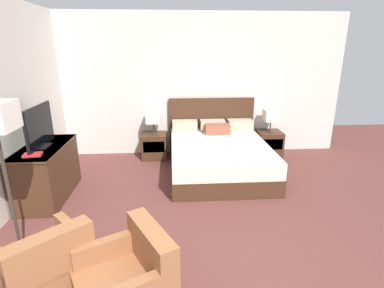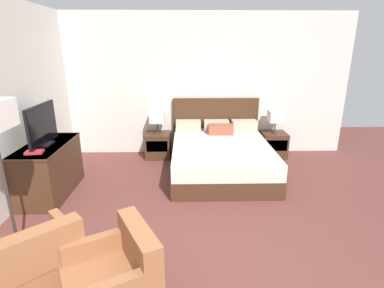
{
  "view_description": "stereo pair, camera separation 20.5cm",
  "coord_description": "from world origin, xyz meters",
  "px_view_note": "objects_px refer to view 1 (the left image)",
  "views": [
    {
      "loc": [
        -0.37,
        -2.1,
        2.15
      ],
      "look_at": [
        -0.07,
        2.16,
        0.75
      ],
      "focal_mm": 28.0,
      "sensor_mm": 36.0,
      "label": 1
    },
    {
      "loc": [
        -0.16,
        -2.11,
        2.15
      ],
      "look_at": [
        -0.07,
        2.16,
        0.75
      ],
      "focal_mm": 28.0,
      "sensor_mm": 36.0,
      "label": 2
    }
  ],
  "objects_px": {
    "tv": "(39,127)",
    "bed": "(218,155)",
    "nightstand_right": "(269,143)",
    "nightstand_left": "(154,146)",
    "table_lamp_left": "(153,117)",
    "table_lamp_right": "(271,116)",
    "armchair_by_window": "(45,270)",
    "book_red_cover": "(33,155)",
    "dresser": "(47,171)",
    "armchair_companion": "(127,287)"
  },
  "relations": [
    {
      "from": "tv",
      "to": "bed",
      "type": "bearing_deg",
      "value": 17.63
    },
    {
      "from": "nightstand_right",
      "to": "nightstand_left",
      "type": "bearing_deg",
      "value": 180.0
    },
    {
      "from": "bed",
      "to": "table_lamp_left",
      "type": "xyz_separation_m",
      "value": [
        -1.17,
        0.75,
        0.53
      ]
    },
    {
      "from": "table_lamp_right",
      "to": "tv",
      "type": "relative_size",
      "value": 0.53
    },
    {
      "from": "bed",
      "to": "armchair_by_window",
      "type": "xyz_separation_m",
      "value": [
        -1.95,
        -2.77,
        -0.02
      ]
    },
    {
      "from": "nightstand_right",
      "to": "tv",
      "type": "bearing_deg",
      "value": -157.44
    },
    {
      "from": "nightstand_right",
      "to": "armchair_by_window",
      "type": "distance_m",
      "value": 4.7
    },
    {
      "from": "bed",
      "to": "nightstand_right",
      "type": "bearing_deg",
      "value": 32.46
    },
    {
      "from": "nightstand_left",
      "to": "tv",
      "type": "xyz_separation_m",
      "value": [
        -1.48,
        -1.59,
        0.83
      ]
    },
    {
      "from": "bed",
      "to": "book_red_cover",
      "type": "xyz_separation_m",
      "value": [
        -2.63,
        -1.2,
        0.5
      ]
    },
    {
      "from": "dresser",
      "to": "book_red_cover",
      "type": "relative_size",
      "value": 5.72
    },
    {
      "from": "armchair_companion",
      "to": "table_lamp_right",
      "type": "bearing_deg",
      "value": 57.66
    },
    {
      "from": "nightstand_right",
      "to": "tv",
      "type": "xyz_separation_m",
      "value": [
        -3.82,
        -1.59,
        0.83
      ]
    },
    {
      "from": "table_lamp_right",
      "to": "armchair_by_window",
      "type": "bearing_deg",
      "value": -131.6
    },
    {
      "from": "armchair_by_window",
      "to": "dresser",
      "type": "bearing_deg",
      "value": 109.87
    },
    {
      "from": "armchair_companion",
      "to": "nightstand_right",
      "type": "bearing_deg",
      "value": 57.65
    },
    {
      "from": "dresser",
      "to": "book_red_cover",
      "type": "distance_m",
      "value": 0.55
    },
    {
      "from": "tv",
      "to": "table_lamp_left",
      "type": "bearing_deg",
      "value": 47.12
    },
    {
      "from": "nightstand_left",
      "to": "table_lamp_left",
      "type": "bearing_deg",
      "value": 90.0
    },
    {
      "from": "dresser",
      "to": "nightstand_right",
      "type": "bearing_deg",
      "value": 22.29
    },
    {
      "from": "dresser",
      "to": "armchair_companion",
      "type": "distance_m",
      "value": 2.62
    },
    {
      "from": "nightstand_right",
      "to": "table_lamp_left",
      "type": "relative_size",
      "value": 1.11
    },
    {
      "from": "book_red_cover",
      "to": "armchair_companion",
      "type": "bearing_deg",
      "value": -51.68
    },
    {
      "from": "table_lamp_left",
      "to": "armchair_companion",
      "type": "bearing_deg",
      "value": -90.48
    },
    {
      "from": "dresser",
      "to": "tv",
      "type": "height_order",
      "value": "tv"
    },
    {
      "from": "dresser",
      "to": "armchair_by_window",
      "type": "xyz_separation_m",
      "value": [
        0.7,
        -1.95,
        -0.12
      ]
    },
    {
      "from": "nightstand_left",
      "to": "nightstand_right",
      "type": "height_order",
      "value": "same"
    },
    {
      "from": "nightstand_left",
      "to": "book_red_cover",
      "type": "height_order",
      "value": "book_red_cover"
    },
    {
      "from": "table_lamp_left",
      "to": "armchair_by_window",
      "type": "xyz_separation_m",
      "value": [
        -0.77,
        -3.51,
        -0.54
      ]
    },
    {
      "from": "bed",
      "to": "table_lamp_left",
      "type": "bearing_deg",
      "value": 147.51
    },
    {
      "from": "bed",
      "to": "nightstand_right",
      "type": "xyz_separation_m",
      "value": [
        1.17,
        0.75,
        -0.05
      ]
    },
    {
      "from": "nightstand_left",
      "to": "table_lamp_right",
      "type": "distance_m",
      "value": 2.42
    },
    {
      "from": "nightstand_left",
      "to": "armchair_by_window",
      "type": "distance_m",
      "value": 3.6
    },
    {
      "from": "nightstand_right",
      "to": "table_lamp_left",
      "type": "bearing_deg",
      "value": 179.96
    },
    {
      "from": "nightstand_right",
      "to": "book_red_cover",
      "type": "relative_size",
      "value": 2.25
    },
    {
      "from": "tv",
      "to": "armchair_companion",
      "type": "xyz_separation_m",
      "value": [
        1.44,
        -2.17,
        -0.79
      ]
    },
    {
      "from": "book_red_cover",
      "to": "nightstand_left",
      "type": "bearing_deg",
      "value": 53.18
    },
    {
      "from": "table_lamp_left",
      "to": "table_lamp_right",
      "type": "xyz_separation_m",
      "value": [
        2.34,
        0.0,
        0.0
      ]
    },
    {
      "from": "nightstand_left",
      "to": "table_lamp_left",
      "type": "xyz_separation_m",
      "value": [
        -0.0,
        0.0,
        0.58
      ]
    },
    {
      "from": "nightstand_right",
      "to": "armchair_companion",
      "type": "height_order",
      "value": "armchair_companion"
    },
    {
      "from": "dresser",
      "to": "tv",
      "type": "bearing_deg",
      "value": -82.67
    },
    {
      "from": "bed",
      "to": "armchair_by_window",
      "type": "bearing_deg",
      "value": -125.14
    },
    {
      "from": "table_lamp_right",
      "to": "armchair_companion",
      "type": "height_order",
      "value": "table_lamp_right"
    },
    {
      "from": "tv",
      "to": "book_red_cover",
      "type": "bearing_deg",
      "value": -87.28
    },
    {
      "from": "nightstand_right",
      "to": "table_lamp_right",
      "type": "bearing_deg",
      "value": 90.0
    },
    {
      "from": "tv",
      "to": "book_red_cover",
      "type": "xyz_separation_m",
      "value": [
        0.02,
        -0.36,
        -0.27
      ]
    },
    {
      "from": "nightstand_left",
      "to": "table_lamp_left",
      "type": "relative_size",
      "value": 1.11
    },
    {
      "from": "nightstand_left",
      "to": "dresser",
      "type": "height_order",
      "value": "dresser"
    },
    {
      "from": "dresser",
      "to": "armchair_by_window",
      "type": "distance_m",
      "value": 2.07
    },
    {
      "from": "nightstand_right",
      "to": "dresser",
      "type": "xyz_separation_m",
      "value": [
        -3.82,
        -1.57,
        0.16
      ]
    }
  ]
}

